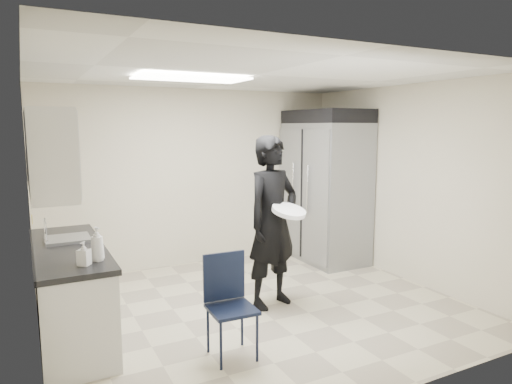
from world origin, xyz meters
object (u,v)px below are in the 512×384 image
folding_chair (232,309)px  commercial_fridge (325,192)px  man_tuxedo (273,222)px  lower_counter (71,294)px

folding_chair → commercial_fridge: bearing=42.8°
folding_chair → man_tuxedo: man_tuxedo is taller
lower_counter → man_tuxedo: (2.15, -0.19, 0.55)m
lower_counter → folding_chair: bearing=-41.7°
folding_chair → man_tuxedo: 1.39m
lower_counter → commercial_fridge: 3.98m
folding_chair → man_tuxedo: bearing=47.0°
lower_counter → folding_chair: 1.65m
commercial_fridge → lower_counter: bearing=-164.1°
lower_counter → man_tuxedo: 2.23m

